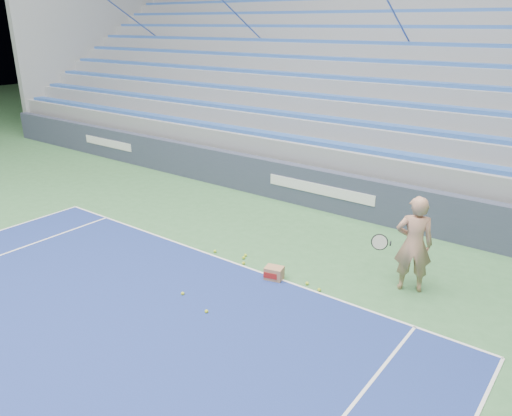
% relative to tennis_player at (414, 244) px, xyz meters
% --- Properties ---
extents(sponsor_barrier, '(30.00, 0.32, 1.10)m').
position_rel_tennis_player_xyz_m(sponsor_barrier, '(-3.54, 2.81, -0.39)').
color(sponsor_barrier, '#353B50').
rests_on(sponsor_barrier, ground).
extents(bleachers, '(31.00, 9.15, 7.30)m').
position_rel_tennis_player_xyz_m(bleachers, '(-3.54, 8.53, 1.42)').
color(bleachers, gray).
rests_on(bleachers, ground).
extents(tennis_player, '(1.01, 0.96, 1.88)m').
position_rel_tennis_player_xyz_m(tennis_player, '(0.00, 0.00, 0.00)').
color(tennis_player, tan).
rests_on(tennis_player, ground).
extents(ball_box, '(0.40, 0.35, 0.26)m').
position_rel_tennis_player_xyz_m(ball_box, '(-2.27, -1.24, -0.81)').
color(ball_box, '#A77750').
rests_on(ball_box, ground).
extents(tennis_ball_0, '(0.07, 0.07, 0.07)m').
position_rel_tennis_player_xyz_m(tennis_ball_0, '(-3.15, -1.11, -0.91)').
color(tennis_ball_0, '#B8CE2A').
rests_on(tennis_ball_0, ground).
extents(tennis_ball_1, '(0.07, 0.07, 0.07)m').
position_rel_tennis_player_xyz_m(tennis_ball_1, '(-2.51, -2.96, -0.91)').
color(tennis_ball_1, '#B8CE2A').
rests_on(tennis_ball_1, ground).
extents(tennis_ball_2, '(0.07, 0.07, 0.07)m').
position_rel_tennis_player_xyz_m(tennis_ball_2, '(-1.31, -1.11, -0.91)').
color(tennis_ball_2, '#B8CE2A').
rests_on(tennis_ball_2, ground).
extents(tennis_ball_3, '(0.07, 0.07, 0.07)m').
position_rel_tennis_player_xyz_m(tennis_ball_3, '(-3.35, -0.79, -0.91)').
color(tennis_ball_3, '#B8CE2A').
rests_on(tennis_ball_3, ground).
extents(tennis_ball_4, '(0.07, 0.07, 0.07)m').
position_rel_tennis_player_xyz_m(tennis_ball_4, '(-1.63, -1.04, -0.91)').
color(tennis_ball_4, '#B8CE2A').
rests_on(tennis_ball_4, ground).
extents(tennis_ball_5, '(0.07, 0.07, 0.07)m').
position_rel_tennis_player_xyz_m(tennis_ball_5, '(-3.31, -0.90, -0.91)').
color(tennis_ball_5, '#B8CE2A').
rests_on(tennis_ball_5, ground).
extents(tennis_ball_6, '(0.07, 0.07, 0.07)m').
position_rel_tennis_player_xyz_m(tennis_ball_6, '(-4.02, -1.04, -0.91)').
color(tennis_ball_6, '#B8CE2A').
rests_on(tennis_ball_6, ground).
extents(tennis_ball_7, '(0.07, 0.07, 0.07)m').
position_rel_tennis_player_xyz_m(tennis_ball_7, '(-3.28, -2.78, -0.91)').
color(tennis_ball_7, '#B8CE2A').
rests_on(tennis_ball_7, ground).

